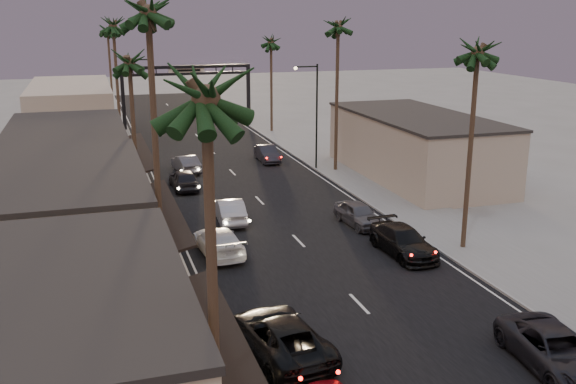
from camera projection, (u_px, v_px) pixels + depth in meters
ground at (250, 190)px, 49.00m from camera, size 200.00×200.00×0.00m
road at (235, 175)px, 53.60m from camera, size 14.00×120.00×0.02m
sidewalk_left at (114, 164)px, 57.30m from camera, size 5.00×92.00×0.12m
sidewalk_right at (314, 151)px, 62.75m from camera, size 5.00×92.00×0.12m
storefront_near at (49, 374)px, 18.77m from camera, size 8.00×12.00×5.50m
storefront_mid at (62, 228)px, 31.66m from camera, size 8.00×14.00×5.50m
storefront_far at (68, 164)px, 46.45m from camera, size 8.00×16.00×5.00m
storefront_dist at (72, 113)px, 67.48m from camera, size 8.00×20.00×6.00m
building_right at (415, 147)px, 52.35m from camera, size 8.00×18.00×5.00m
arch at (187, 80)px, 75.14m from camera, size 15.20×0.40×7.27m
streetlight_right at (314, 108)px, 54.17m from camera, size 2.13×0.30×9.00m
streetlight_left at (135, 96)px, 62.16m from camera, size 2.13×0.30×9.00m
palm_la at (205, 80)px, 14.96m from camera, size 3.20×3.20×13.20m
palm_lb at (147, 3)px, 26.41m from camera, size 3.20×3.20×15.20m
palm_lc at (129, 56)px, 40.07m from camera, size 3.20×3.20×12.20m
palm_ld at (113, 21)px, 57.04m from camera, size 3.20×3.20×14.20m
palm_ra at (478, 44)px, 33.70m from camera, size 3.20×3.20×13.20m
palm_rb at (338, 22)px, 51.85m from camera, size 3.20×3.20×14.20m
palm_rc at (271, 38)px, 70.77m from camera, size 3.20×3.20×12.20m
palm_far at (107, 28)px, 78.55m from camera, size 3.20×3.20×13.20m
oncoming_pickup at (280, 336)px, 25.07m from camera, size 3.39×6.10×1.61m
oncoming_silver at (230, 210)px, 41.31m from camera, size 1.93×4.74×1.53m
oncoming_white at (219, 241)px, 35.74m from camera, size 2.45×5.26×1.48m
oncoming_dgrey at (184, 179)px, 49.08m from camera, size 1.97×4.61×1.55m
oncoming_grey_far at (186, 164)px, 54.44m from camera, size 2.07×4.61×1.47m
curbside_near at (557, 351)px, 24.03m from camera, size 3.08×5.75×1.53m
curbside_black at (403, 241)px, 35.66m from camera, size 2.40×5.42×1.55m
curbside_grey at (359, 214)px, 40.64m from camera, size 2.13×4.47×1.48m
curbside_far at (267, 154)px, 58.41m from camera, size 1.66×4.48×1.46m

